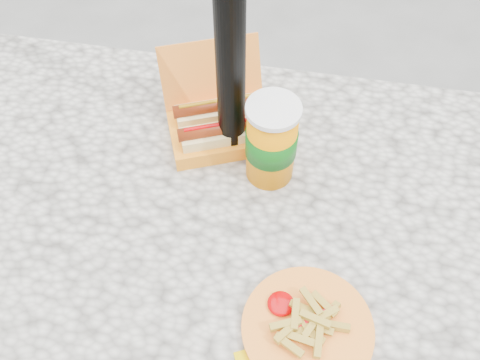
# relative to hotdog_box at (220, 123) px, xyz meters

# --- Properties ---
(ground) EXTENTS (60.00, 60.00, 0.00)m
(ground) POSITION_rel_hotdog_box_xyz_m (0.03, -0.19, -0.79)
(ground) COLOR slate
(picnic_table) EXTENTS (1.20, 0.80, 0.75)m
(picnic_table) POSITION_rel_hotdog_box_xyz_m (0.03, -0.19, -0.14)
(picnic_table) COLOR beige
(picnic_table) RESTS_ON ground
(hotdog_box) EXTENTS (0.25, 0.24, 0.15)m
(hotdog_box) POSITION_rel_hotdog_box_xyz_m (0.00, 0.00, 0.00)
(hotdog_box) COLOR orange
(hotdog_box) RESTS_ON picnic_table
(fries_plate) EXTENTS (0.21, 0.30, 0.04)m
(fries_plate) POSITION_rel_hotdog_box_xyz_m (0.21, -0.37, -0.02)
(fries_plate) COLOR #E3BF02
(fries_plate) RESTS_ON picnic_table
(soda_cup) EXTENTS (0.09, 0.09, 0.18)m
(soda_cup) POSITION_rel_hotdog_box_xyz_m (0.11, -0.07, 0.05)
(soda_cup) COLOR #FF8D00
(soda_cup) RESTS_ON picnic_table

